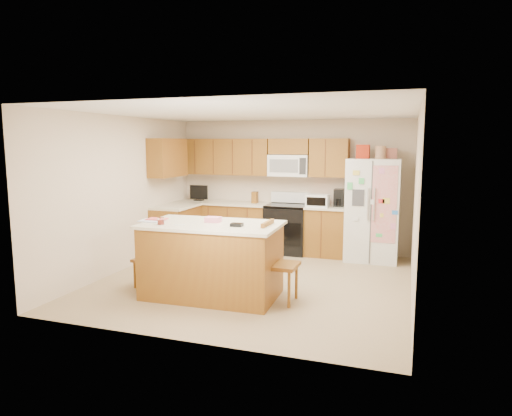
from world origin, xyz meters
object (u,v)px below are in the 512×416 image
(refrigerator, at_px, (373,209))
(island, at_px, (212,260))
(windsor_chair_right, at_px, (279,264))
(stove, at_px, (287,228))
(windsor_chair_back, at_px, (234,251))
(windsor_chair_left, at_px, (150,259))

(refrigerator, xyz_separation_m, island, (-1.89, -2.70, -0.42))
(island, distance_m, windsor_chair_right, 0.92)
(windsor_chair_right, bearing_deg, stove, 102.45)
(windsor_chair_back, bearing_deg, windsor_chair_right, -36.98)
(island, bearing_deg, windsor_chair_back, 86.76)
(windsor_chair_back, height_order, windsor_chair_right, windsor_chair_right)
(refrigerator, bearing_deg, windsor_chair_left, -137.89)
(island, bearing_deg, refrigerator, 54.92)
(windsor_chair_left, bearing_deg, windsor_chair_right, 0.00)
(refrigerator, xyz_separation_m, windsor_chair_right, (-0.98, -2.63, -0.42))
(windsor_chair_back, bearing_deg, island, -93.24)
(windsor_chair_left, bearing_deg, stove, 63.62)
(island, xyz_separation_m, windsor_chair_back, (0.04, 0.73, -0.05))
(island, bearing_deg, windsor_chair_left, 175.86)
(stove, xyz_separation_m, windsor_chair_back, (-0.28, -2.03, -0.02))
(island, xyz_separation_m, windsor_chair_left, (-1.01, 0.07, -0.10))
(stove, bearing_deg, island, -96.70)
(windsor_chair_right, bearing_deg, refrigerator, 69.59)
(windsor_chair_right, bearing_deg, island, -175.45)
(refrigerator, distance_m, windsor_chair_back, 2.74)
(stove, xyz_separation_m, island, (-0.32, -2.76, 0.03))
(refrigerator, bearing_deg, island, -125.08)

